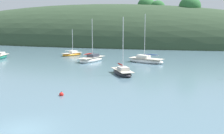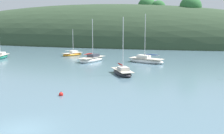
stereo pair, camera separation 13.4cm
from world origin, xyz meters
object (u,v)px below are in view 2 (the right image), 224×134
sailboat_teal_outer (92,59)px  sailboat_grey_yawl (122,72)px  mooring_buoy_channel (61,94)px  sailboat_orange_cutter (146,60)px  sailboat_white_near (0,57)px  sailboat_navy_dinghy (72,54)px

sailboat_teal_outer → sailboat_grey_yawl: sailboat_grey_yawl is taller
sailboat_teal_outer → mooring_buoy_channel: bearing=-75.2°
sailboat_grey_yawl → sailboat_orange_cutter: size_ratio=0.91×
sailboat_grey_yawl → mooring_buoy_channel: bearing=-102.7°
sailboat_white_near → sailboat_grey_yawl: sailboat_grey_yawl is taller
sailboat_white_near → sailboat_navy_dinghy: size_ratio=1.31×
sailboat_teal_outer → sailboat_grey_yawl: (9.00, -10.96, -0.05)m
sailboat_white_near → sailboat_grey_yawl: (28.33, -9.05, -0.01)m
sailboat_white_near → sailboat_navy_dinghy: (11.75, 9.16, -0.05)m
sailboat_orange_cutter → mooring_buoy_channel: (-3.84, -24.82, -0.29)m
sailboat_orange_cutter → mooring_buoy_channel: sailboat_orange_cutter is taller
sailboat_white_near → sailboat_teal_outer: bearing=5.6°
sailboat_orange_cutter → sailboat_teal_outer: bearing=-172.2°
sailboat_white_near → mooring_buoy_channel: (25.51, -21.54, -0.25)m
sailboat_navy_dinghy → sailboat_white_near: bearing=-142.1°
sailboat_white_near → mooring_buoy_channel: sailboat_white_near is taller
sailboat_grey_yawl → sailboat_orange_cutter: 12.37m
mooring_buoy_channel → sailboat_grey_yawl: bearing=77.3°
sailboat_teal_outer → sailboat_white_near: bearing=-174.4°
sailboat_white_near → sailboat_grey_yawl: bearing=-17.7°
sailboat_teal_outer → sailboat_white_near: sailboat_teal_outer is taller
sailboat_orange_cutter → sailboat_navy_dinghy: bearing=161.5°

